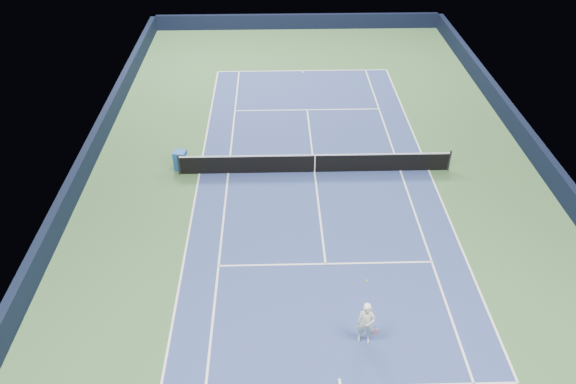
{
  "coord_description": "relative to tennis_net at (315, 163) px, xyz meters",
  "views": [
    {
      "loc": [
        -1.89,
        -22.27,
        14.83
      ],
      "look_at": [
        -1.35,
        -3.0,
        1.0
      ],
      "focal_mm": 35.0,
      "sensor_mm": 36.0,
      "label": 1
    }
  ],
  "objects": [
    {
      "name": "wall_left",
      "position": [
        -10.82,
        0.0,
        0.05
      ],
      "size": [
        0.35,
        40.0,
        1.1
      ],
      "primitive_type": "cube",
      "color": "black",
      "rests_on": "ground"
    },
    {
      "name": "center_mark_near",
      "position": [
        0.0,
        -11.73,
        -0.5
      ],
      "size": [
        0.08,
        0.3,
        0.0
      ],
      "primitive_type": "cube",
      "color": "white",
      "rests_on": "ground"
    },
    {
      "name": "tennis_net",
      "position": [
        0.0,
        0.0,
        0.0
      ],
      "size": [
        12.9,
        0.1,
        1.07
      ],
      "color": "black",
      "rests_on": "ground"
    },
    {
      "name": "wall_far",
      "position": [
        0.0,
        19.82,
        0.05
      ],
      "size": [
        22.0,
        0.35,
        1.1
      ],
      "primitive_type": "cube",
      "color": "black",
      "rests_on": "ground"
    },
    {
      "name": "ground",
      "position": [
        0.0,
        0.0,
        -0.5
      ],
      "size": [
        40.0,
        40.0,
        0.0
      ],
      "primitive_type": "plane",
      "color": "#345931",
      "rests_on": "ground"
    },
    {
      "name": "tennis_player",
      "position": [
        0.97,
        -10.11,
        0.32
      ],
      "size": [
        0.8,
        1.29,
        1.78
      ],
      "color": "white",
      "rests_on": "ground"
    },
    {
      "name": "sideline_doubles_right",
      "position": [
        5.49,
        0.0,
        -0.5
      ],
      "size": [
        0.08,
        23.77,
        0.0
      ],
      "primitive_type": "cube",
      "color": "white",
      "rests_on": "ground"
    },
    {
      "name": "service_line_far",
      "position": [
        0.0,
        6.4,
        -0.5
      ],
      "size": [
        8.23,
        0.08,
        0.0
      ],
      "primitive_type": "cube",
      "color": "white",
      "rests_on": "ground"
    },
    {
      "name": "service_line_near",
      "position": [
        0.0,
        -6.4,
        -0.5
      ],
      "size": [
        8.23,
        0.08,
        0.0
      ],
      "primitive_type": "cube",
      "color": "white",
      "rests_on": "ground"
    },
    {
      "name": "sideline_doubles_left",
      "position": [
        -5.49,
        0.0,
        -0.5
      ],
      "size": [
        0.08,
        23.77,
        0.0
      ],
      "primitive_type": "cube",
      "color": "white",
      "rests_on": "ground"
    },
    {
      "name": "sideline_singles_left",
      "position": [
        -4.12,
        0.0,
        -0.5
      ],
      "size": [
        0.08,
        23.77,
        0.0
      ],
      "primitive_type": "cube",
      "color": "white",
      "rests_on": "ground"
    },
    {
      "name": "sideline_singles_right",
      "position": [
        4.12,
        0.0,
        -0.5
      ],
      "size": [
        0.08,
        23.77,
        0.0
      ],
      "primitive_type": "cube",
      "color": "white",
      "rests_on": "ground"
    },
    {
      "name": "center_mark_far",
      "position": [
        0.0,
        11.73,
        -0.5
      ],
      "size": [
        0.08,
        0.3,
        0.0
      ],
      "primitive_type": "cube",
      "color": "white",
      "rests_on": "ground"
    },
    {
      "name": "wall_right",
      "position": [
        10.82,
        0.0,
        0.05
      ],
      "size": [
        0.35,
        40.0,
        1.1
      ],
      "primitive_type": "cube",
      "color": "black",
      "rests_on": "ground"
    },
    {
      "name": "court_surface",
      "position": [
        0.0,
        0.0,
        -0.5
      ],
      "size": [
        10.97,
        23.77,
        0.01
      ],
      "primitive_type": "cube",
      "color": "navy",
      "rests_on": "ground"
    },
    {
      "name": "baseline_far",
      "position": [
        0.0,
        11.88,
        -0.5
      ],
      "size": [
        10.97,
        0.08,
        0.0
      ],
      "primitive_type": "cube",
      "color": "white",
      "rests_on": "ground"
    },
    {
      "name": "center_service_line",
      "position": [
        0.0,
        0.0,
        -0.5
      ],
      "size": [
        0.08,
        12.8,
        0.0
      ],
      "primitive_type": "cube",
      "color": "white",
      "rests_on": "ground"
    },
    {
      "name": "sponsor_cube",
      "position": [
        -6.4,
        0.51,
        -0.04
      ],
      "size": [
        0.66,
        0.61,
        0.94
      ],
      "color": "#1C53AB",
      "rests_on": "ground"
    }
  ]
}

